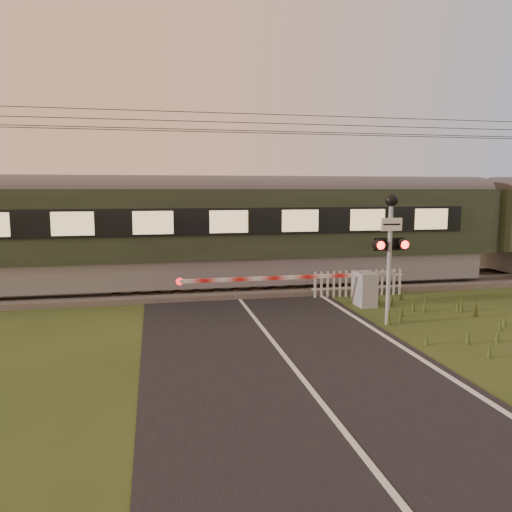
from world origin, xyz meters
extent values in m
plane|color=#293C17|center=(0.00, 0.00, 0.00)|extent=(160.00, 160.00, 0.00)
cube|color=black|center=(0.00, 0.00, 0.01)|extent=(6.00, 140.00, 0.02)
cube|color=#47423D|center=(0.00, 6.50, 0.06)|extent=(140.00, 3.40, 0.24)
cube|color=slate|center=(0.00, 5.78, 0.26)|extent=(140.00, 0.08, 0.14)
cube|color=slate|center=(0.00, 7.22, 0.26)|extent=(140.00, 0.08, 0.14)
cube|color=#2D2116|center=(0.00, 6.50, 0.19)|extent=(0.24, 2.20, 0.06)
cylinder|color=black|center=(0.00, 6.20, 5.50)|extent=(120.00, 0.02, 0.02)
cylinder|color=black|center=(0.00, 6.80, 5.50)|extent=(120.00, 0.02, 0.02)
cylinder|color=black|center=(0.00, 6.50, 6.10)|extent=(120.00, 0.02, 0.02)
cylinder|color=black|center=(0.00, 6.50, 5.80)|extent=(120.00, 0.02, 0.02)
cube|color=gray|center=(-0.29, 6.50, 0.79)|extent=(18.52, 2.45, 0.92)
cube|color=black|center=(-0.29, 6.50, 2.40)|extent=(19.29, 2.66, 2.30)
cylinder|color=#4C4C4F|center=(-0.29, 6.50, 3.55)|extent=(19.29, 0.93, 0.93)
cube|color=#FFD893|center=(-0.29, 5.12, 2.51)|extent=(16.59, 0.04, 0.72)
cube|color=gray|center=(3.62, 3.28, 0.52)|extent=(0.52, 0.80, 1.04)
cylinder|color=gray|center=(3.48, 3.28, 0.52)|extent=(0.11, 0.11, 1.04)
cube|color=gray|center=(4.14, 3.28, 0.96)|extent=(0.85, 0.15, 0.15)
cube|color=red|center=(0.75, 3.28, 0.96)|extent=(5.46, 0.10, 0.10)
cylinder|color=red|center=(-1.98, 3.28, 0.96)|extent=(0.21, 0.04, 0.21)
cylinder|color=gray|center=(3.31, 1.15, 1.56)|extent=(0.11, 0.11, 3.12)
cube|color=white|center=(3.31, 1.09, 2.65)|extent=(0.57, 0.03, 0.33)
sphere|color=black|center=(3.31, 1.15, 3.26)|extent=(0.33, 0.33, 0.33)
cube|color=black|center=(3.31, 1.15, 2.13)|extent=(0.78, 0.06, 0.06)
cylinder|color=#FF140C|center=(2.98, 0.97, 2.13)|extent=(0.21, 0.02, 0.21)
cylinder|color=#FF140C|center=(3.65, 0.97, 2.13)|extent=(0.21, 0.02, 0.21)
cube|color=black|center=(3.31, 1.20, 2.13)|extent=(0.83, 0.02, 0.33)
cube|color=silver|center=(3.96, 4.63, 0.29)|extent=(3.21, 0.04, 0.06)
cube|color=silver|center=(3.96, 4.63, 0.68)|extent=(3.21, 0.04, 0.06)
camera|label=1|loc=(-2.66, -10.69, 3.55)|focal=35.00mm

